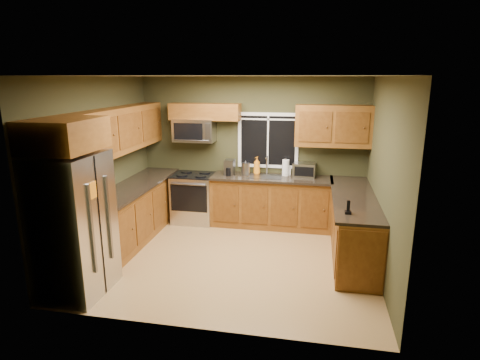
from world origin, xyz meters
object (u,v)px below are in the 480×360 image
(microwave, at_px, (194,130))
(soap_bottle_b, at_px, (289,170))
(range, at_px, (194,198))
(coffee_maker, at_px, (229,168))
(refrigerator, at_px, (74,225))
(soap_bottle_a, at_px, (257,166))
(kettle, at_px, (246,168))
(toaster_oven, at_px, (304,170))
(cordless_phone, at_px, (348,210))
(paper_towel_roll, at_px, (286,168))

(microwave, height_order, soap_bottle_b, microwave)
(range, xyz_separation_m, coffee_maker, (0.69, 0.01, 0.61))
(refrigerator, distance_m, soap_bottle_b, 3.87)
(microwave, bearing_deg, coffee_maker, -10.77)
(soap_bottle_a, height_order, soap_bottle_b, soap_bottle_a)
(soap_bottle_a, bearing_deg, refrigerator, -122.33)
(refrigerator, distance_m, microwave, 3.10)
(microwave, xyz_separation_m, kettle, (0.98, -0.07, -0.66))
(microwave, height_order, soap_bottle_a, microwave)
(toaster_oven, bearing_deg, refrigerator, -133.07)
(refrigerator, height_order, kettle, refrigerator)
(cordless_phone, bearing_deg, toaster_oven, 108.23)
(refrigerator, relative_size, paper_towel_roll, 5.57)
(coffee_maker, height_order, cordless_phone, coffee_maker)
(paper_towel_roll, relative_size, cordless_phone, 1.77)
(kettle, bearing_deg, coffee_maker, -168.07)
(soap_bottle_a, bearing_deg, microwave, -178.45)
(toaster_oven, bearing_deg, range, -175.88)
(coffee_maker, xyz_separation_m, paper_towel_roll, (1.01, 0.16, 0.01))
(toaster_oven, relative_size, cordless_phone, 2.29)
(microwave, xyz_separation_m, soap_bottle_b, (1.75, 0.09, -0.70))
(microwave, distance_m, cordless_phone, 3.38)
(kettle, xyz_separation_m, paper_towel_roll, (0.72, 0.10, 0.02))
(coffee_maker, xyz_separation_m, soap_bottle_b, (1.06, 0.23, -0.04))
(paper_towel_roll, xyz_separation_m, soap_bottle_a, (-0.53, 0.01, 0.02))
(range, xyz_separation_m, soap_bottle_a, (1.17, 0.17, 0.63))
(refrigerator, bearing_deg, kettle, 59.56)
(refrigerator, bearing_deg, cordless_phone, 16.12)
(range, relative_size, soap_bottle_a, 2.90)
(range, distance_m, soap_bottle_b, 1.85)
(paper_towel_roll, bearing_deg, refrigerator, -129.18)
(range, distance_m, microwave, 1.27)
(refrigerator, relative_size, range, 1.92)
(coffee_maker, bearing_deg, paper_towel_roll, 8.79)
(coffee_maker, distance_m, kettle, 0.30)
(toaster_oven, bearing_deg, cordless_phone, -71.77)
(coffee_maker, distance_m, soap_bottle_b, 1.09)
(microwave, distance_m, paper_towel_roll, 1.82)
(soap_bottle_a, relative_size, cordless_phone, 1.77)
(paper_towel_roll, height_order, soap_bottle_a, same)
(paper_towel_roll, distance_m, cordless_phone, 2.19)
(coffee_maker, distance_m, paper_towel_roll, 1.02)
(kettle, distance_m, paper_towel_roll, 0.73)
(soap_bottle_b, bearing_deg, soap_bottle_a, -173.84)
(soap_bottle_b, relative_size, cordless_phone, 1.03)
(cordless_phone, bearing_deg, soap_bottle_b, 114.59)
(refrigerator, bearing_deg, coffee_maker, 63.60)
(range, relative_size, cordless_phone, 5.13)
(kettle, bearing_deg, microwave, 175.91)
(toaster_oven, relative_size, coffee_maker, 1.46)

